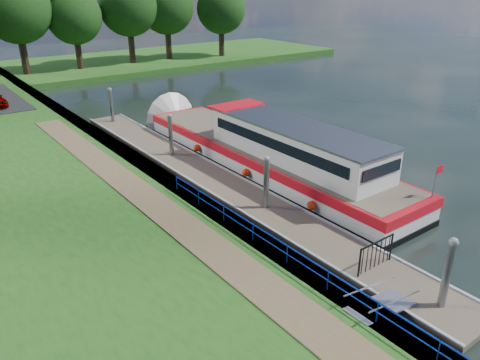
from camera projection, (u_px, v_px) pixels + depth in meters
ground at (425, 307)px, 15.87m from camera, size 160.00×160.00×0.00m
bank_edge at (153, 177)px, 25.36m from camera, size 1.10×90.00×0.78m
far_bank at (123, 63)px, 60.61m from camera, size 60.00×18.00×0.60m
footpath at (191, 232)px, 19.02m from camera, size 1.60×40.00×0.05m
blue_fence at (307, 262)px, 16.05m from camera, size 0.04×18.04×0.72m
pontoon at (213, 181)px, 25.37m from camera, size 2.50×30.00×0.56m
mooring_piles at (212, 162)px, 24.93m from camera, size 0.30×27.30×3.55m
gangway at (381, 306)px, 14.98m from camera, size 2.58×1.00×0.92m
gate_panel at (376, 251)px, 17.04m from camera, size 1.85×0.05×1.15m
barge at (260, 150)px, 27.27m from camera, size 4.36×21.15×4.78m
horizon_trees at (4, 4)px, 47.67m from camera, size 54.38×10.03×12.87m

